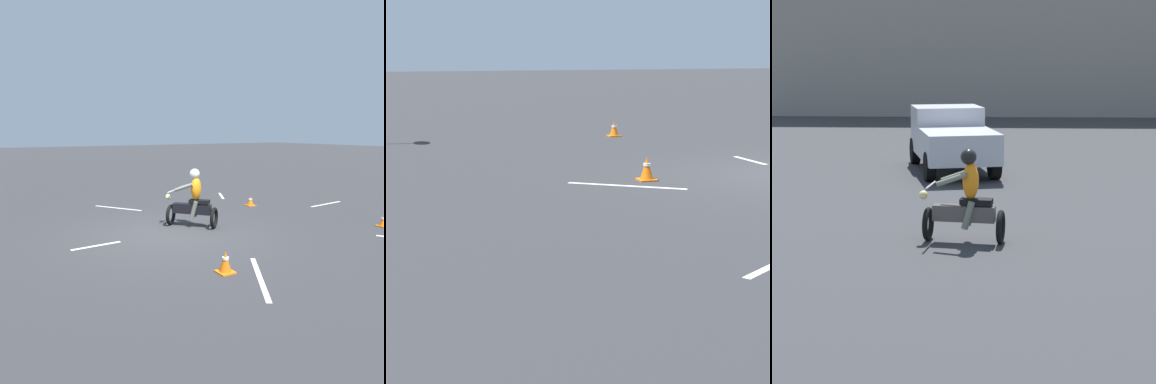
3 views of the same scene
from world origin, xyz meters
The scene contains 3 objects.
motorcycle_rider_background centered at (-8.59, 11.85, 0.73)m, with size 1.55×0.83×1.66m.
pickup_truck centered at (-9.31, 19.65, 0.93)m, with size 2.81×4.46×1.73m.
building_backdrop centered at (-5.43, 41.82, 4.68)m, with size 30.62×11.16×9.36m, color gray.
Camera 3 is at (-8.05, -0.93, 3.37)m, focal length 70.00 mm.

